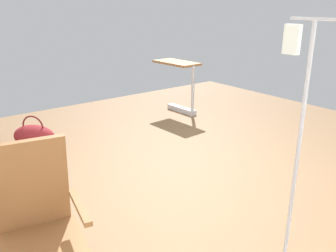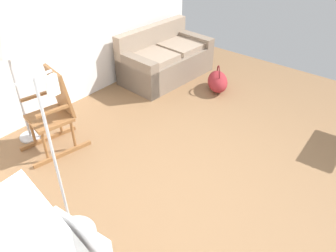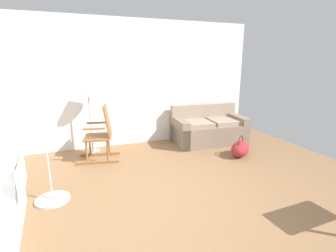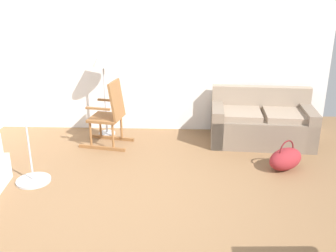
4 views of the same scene
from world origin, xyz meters
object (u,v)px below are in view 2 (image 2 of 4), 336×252
Objects in this scene: duffel_bag at (218,81)px; iv_pole at (70,218)px; rocking_chair at (54,112)px; couch at (165,60)px; floor_lamp at (6,51)px.

iv_pole reaches higher than duffel_bag.
iv_pole is (-0.78, -1.27, -0.25)m from rocking_chair.
iv_pole is at bearing -154.85° from couch.
rocking_chair is at bearing 163.43° from duffel_bag.
rocking_chair is (-2.41, -0.23, 0.20)m from couch.
floor_lamp is at bearing 155.85° from duffel_bag.
duffel_bag is at bearing -24.15° from floor_lamp.
couch is 3.53m from iv_pole.
iv_pole is (-3.19, -1.50, -0.06)m from couch.
couch is 1.02m from duffel_bag.
floor_lamp is at bearing 109.18° from rocking_chair.
floor_lamp is (-0.16, 0.46, 0.72)m from rocking_chair.
floor_lamp is at bearing 174.90° from couch.
iv_pole reaches higher than floor_lamp.
rocking_chair is 0.62× the size of iv_pole.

